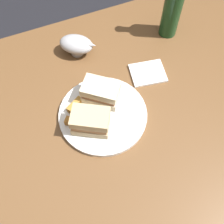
{
  "coord_description": "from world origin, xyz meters",
  "views": [
    {
      "loc": [
        -0.17,
        -0.34,
        1.46
      ],
      "look_at": [
        -0.02,
        0.01,
        0.76
      ],
      "focal_mm": 44.65,
      "sensor_mm": 36.0,
      "label": 1
    }
  ],
  "objects_px": {
    "plate": "(103,115)",
    "sandwich_half_left": "(101,92)",
    "sandwich_half_right": "(90,121)",
    "napkin": "(148,73)",
    "gravy_boat": "(77,44)",
    "cider_bottle": "(173,8)"
  },
  "relations": [
    {
      "from": "plate",
      "to": "cider_bottle",
      "type": "distance_m",
      "value": 0.42
    },
    {
      "from": "sandwich_half_right",
      "to": "napkin",
      "type": "relative_size",
      "value": 1.13
    },
    {
      "from": "plate",
      "to": "sandwich_half_left",
      "type": "height_order",
      "value": "sandwich_half_left"
    },
    {
      "from": "plate",
      "to": "sandwich_half_right",
      "type": "xyz_separation_m",
      "value": [
        -0.05,
        -0.03,
        0.04
      ]
    },
    {
      "from": "sandwich_half_left",
      "to": "sandwich_half_right",
      "type": "distance_m",
      "value": 0.1
    },
    {
      "from": "sandwich_half_left",
      "to": "napkin",
      "type": "xyz_separation_m",
      "value": [
        0.18,
        0.04,
        -0.04
      ]
    },
    {
      "from": "sandwich_half_left",
      "to": "cider_bottle",
      "type": "relative_size",
      "value": 0.46
    },
    {
      "from": "plate",
      "to": "napkin",
      "type": "distance_m",
      "value": 0.21
    },
    {
      "from": "gravy_boat",
      "to": "napkin",
      "type": "relative_size",
      "value": 1.21
    },
    {
      "from": "gravy_boat",
      "to": "sandwich_half_right",
      "type": "bearing_deg",
      "value": -101.42
    },
    {
      "from": "sandwich_half_right",
      "to": "sandwich_half_left",
      "type": "bearing_deg",
      "value": 51.11
    },
    {
      "from": "gravy_boat",
      "to": "sandwich_half_left",
      "type": "bearing_deg",
      "value": -88.85
    },
    {
      "from": "plate",
      "to": "cider_bottle",
      "type": "relative_size",
      "value": 0.96
    },
    {
      "from": "plate",
      "to": "sandwich_half_left",
      "type": "relative_size",
      "value": 2.09
    },
    {
      "from": "napkin",
      "to": "sandwich_half_left",
      "type": "bearing_deg",
      "value": -168.11
    },
    {
      "from": "plate",
      "to": "napkin",
      "type": "bearing_deg",
      "value": 24.64
    },
    {
      "from": "sandwich_half_left",
      "to": "sandwich_half_right",
      "type": "xyz_separation_m",
      "value": [
        -0.06,
        -0.08,
        0.0
      ]
    },
    {
      "from": "sandwich_half_left",
      "to": "plate",
      "type": "bearing_deg",
      "value": -106.8
    },
    {
      "from": "plate",
      "to": "napkin",
      "type": "relative_size",
      "value": 2.39
    },
    {
      "from": "sandwich_half_right",
      "to": "gravy_boat",
      "type": "bearing_deg",
      "value": 78.58
    },
    {
      "from": "sandwich_half_right",
      "to": "cider_bottle",
      "type": "bearing_deg",
      "value": 33.4
    },
    {
      "from": "plate",
      "to": "sandwich_half_right",
      "type": "relative_size",
      "value": 2.11
    }
  ]
}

